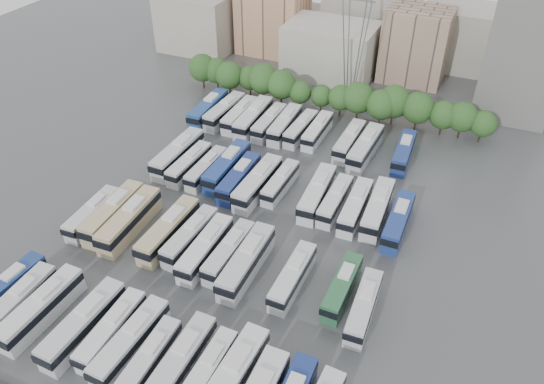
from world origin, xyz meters
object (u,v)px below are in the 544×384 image
at_px(bus_r2_s1, 178,154).
at_px(bus_r3_s6, 301,128).
at_px(bus_r1_s12, 342,287).
at_px(bus_r3_s0, 208,109).
at_px(bus_r1_s13, 364,307).
at_px(bus_r2_s3, 206,168).
at_px(bus_r0_s2, 41,308).
at_px(bus_r1_s5, 190,236).
at_px(bus_r2_s2, 189,164).
at_px(bus_r2_s12, 378,208).
at_px(bus_r1_s10, 293,276).
at_px(bus_r2_s5, 239,178).
at_px(bus_r3_s4, 269,122).
at_px(bus_r0_s1, 17,304).
at_px(bus_r1_s7, 229,252).
at_px(bus_r2_s11, 355,206).
at_px(bus_r1_s2, 130,220).
at_px(bus_r0_s9, 207,372).
at_px(bus_r0_s4, 83,324).
at_px(bus_r0_s7, 149,360).
at_px(bus_r3_s2, 239,115).
at_px(bus_r2_s13, 398,221).
at_px(bus_r3_s12, 404,152).
at_px(bus_r0_s5, 112,330).
at_px(bus_r0_s8, 180,363).
at_px(bus_r2_s7, 280,182).
at_px(bus_r2_s9, 317,193).
at_px(bus_r1_s8, 247,262).
at_px(bus_r3_s7, 317,131).
at_px(bus_r0_s0, 7,288).
at_px(bus_r3_s3, 253,118).
at_px(bus_r1_s0, 93,213).
at_px(bus_r2_s4, 227,166).
at_px(bus_r1_s1, 113,213).
at_px(bus_r3_s1, 225,111).
at_px(bus_r3_s5, 285,124).
at_px(bus_r2_s10, 335,200).
at_px(bus_r2_s6, 258,183).
at_px(electricity_pylon, 357,13).
at_px(apartment_tower, 525,51).
at_px(bus_r3_s10, 365,147).

relative_size(bus_r2_s1, bus_r3_s6, 1.19).
height_order(bus_r1_s12, bus_r3_s0, bus_r3_s0).
height_order(bus_r1_s13, bus_r2_s3, bus_r1_s13).
bearing_deg(bus_r0_s2, bus_r3_s0, 98.30).
relative_size(bus_r1_s5, bus_r2_s2, 1.04).
xyz_separation_m(bus_r2_s12, bus_r3_s0, (-39.68, 17.60, 0.03)).
bearing_deg(bus_r2_s3, bus_r1_s13, -29.03).
distance_m(bus_r1_s10, bus_r2_s5, 23.87).
bearing_deg(bus_r1_s10, bus_r3_s4, 118.85).
xyz_separation_m(bus_r0_s1, bus_r1_s7, (19.83, 19.14, -0.07)).
xyz_separation_m(bus_r1_s12, bus_r2_s11, (-3.26, 16.66, 0.18)).
relative_size(bus_r1_s2, bus_r3_s0, 1.03).
bearing_deg(bus_r0_s9, bus_r0_s2, -178.47).
height_order(bus_r0_s4, bus_r3_s6, bus_r0_s4).
xyz_separation_m(bus_r0_s7, bus_r3_s2, (-16.44, 55.31, 0.17)).
bearing_deg(bus_r2_s13, bus_r3_s12, 99.67).
relative_size(bus_r0_s2, bus_r0_s7, 1.16).
distance_m(bus_r0_s5, bus_r2_s11, 39.75).
bearing_deg(bus_r0_s4, bus_r2_s1, 106.54).
distance_m(bus_r0_s8, bus_r1_s5, 21.37).
relative_size(bus_r1_s13, bus_r2_s7, 1.05).
height_order(bus_r2_s1, bus_r2_s9, bus_r2_s1).
relative_size(bus_r0_s2, bus_r1_s7, 1.09).
distance_m(bus_r1_s8, bus_r3_s7, 37.70).
height_order(bus_r0_s0, bus_r0_s8, bus_r0_s8).
relative_size(bus_r0_s7, bus_r3_s6, 0.95).
bearing_deg(bus_r3_s3, bus_r0_s0, -102.16).
xyz_separation_m(bus_r3_s6, bus_r3_s12, (19.91, -0.42, 0.08)).
height_order(bus_r1_s0, bus_r1_s13, bus_r1_s0).
xyz_separation_m(bus_r0_s1, bus_r0_s7, (19.74, -0.17, -0.19)).
height_order(bus_r1_s7, bus_r1_s12, bus_r1_s7).
bearing_deg(bus_r1_s0, bus_r0_s5, -48.04).
relative_size(bus_r2_s4, bus_r3_s4, 1.12).
distance_m(bus_r1_s1, bus_r3_s1, 35.68).
height_order(bus_r1_s13, bus_r3_s5, bus_r3_s5).
xyz_separation_m(bus_r0_s9, bus_r3_s2, (-23.21, 53.93, 0.19)).
height_order(bus_r1_s1, bus_r1_s2, bus_r1_s2).
distance_m(bus_r2_s4, bus_r2_s10, 19.80).
height_order(bus_r1_s1, bus_r3_s5, bus_r1_s1).
height_order(bus_r2_s4, bus_r2_s10, bus_r2_s4).
relative_size(bus_r1_s2, bus_r2_s6, 1.02).
bearing_deg(bus_r2_s12, bus_r2_s5, -179.05).
xyz_separation_m(bus_r2_s2, bus_r2_s6, (13.40, -0.65, 0.29)).
bearing_deg(bus_r2_s4, bus_r2_s3, -155.10).
xyz_separation_m(electricity_pylon, bus_r1_s13, (19.60, -57.15, -16.92)).
xyz_separation_m(apartment_tower, bus_r3_s1, (-52.18, -27.24, -11.04)).
height_order(bus_r0_s8, bus_r1_s7, bus_r0_s8).
bearing_deg(bus_r2_s4, bus_r0_s9, -66.13).
relative_size(bus_r1_s7, bus_r1_s10, 1.02).
bearing_deg(bus_r3_s4, bus_r3_s10, -4.62).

